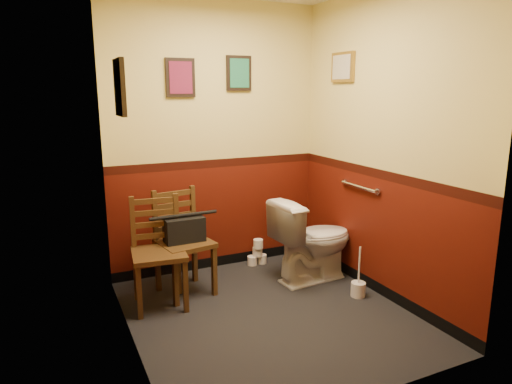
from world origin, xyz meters
TOP-DOWN VIEW (x-y plane):
  - floor at (0.00, 0.00)m, footprint 2.20×2.40m
  - wall_back at (0.00, 1.20)m, footprint 2.20×0.00m
  - wall_front at (0.00, -1.20)m, footprint 2.20×0.00m
  - wall_left at (-1.10, 0.00)m, footprint 0.00×2.40m
  - wall_right at (1.10, 0.00)m, footprint 0.00×2.40m
  - grab_bar at (1.07, 0.25)m, footprint 0.05×0.56m
  - framed_print_back_a at (-0.35, 1.18)m, footprint 0.28×0.04m
  - framed_print_back_b at (0.25, 1.18)m, footprint 0.26×0.04m
  - framed_print_left at (-1.08, 0.10)m, footprint 0.04×0.30m
  - framed_print_right at (1.08, 0.60)m, footprint 0.04×0.34m
  - toilet at (0.72, 0.48)m, footprint 0.85×0.52m
  - toilet_brush at (0.89, -0.04)m, footprint 0.13×0.13m
  - chair_left at (-0.77, 0.59)m, footprint 0.49×0.49m
  - chair_right at (-0.51, 0.75)m, footprint 0.52×0.52m
  - handbag at (-0.50, 0.70)m, footprint 0.36×0.19m
  - tp_stack at (0.40, 1.06)m, footprint 0.22×0.13m

SIDE VIEW (x-z plane):
  - floor at x=0.00m, z-range 0.00..0.00m
  - toilet_brush at x=0.89m, z-range -0.16..0.31m
  - tp_stack at x=0.40m, z-range -0.02..0.26m
  - toilet at x=0.72m, z-range 0.00..0.81m
  - chair_left at x=-0.77m, z-range 0.00..0.95m
  - chair_right at x=-0.51m, z-range 0.00..0.96m
  - handbag at x=-0.50m, z-range 0.48..0.74m
  - grab_bar at x=1.07m, z-range 0.92..0.98m
  - wall_back at x=0.00m, z-range 0.00..2.70m
  - wall_front at x=0.00m, z-range 0.00..2.70m
  - wall_left at x=-1.10m, z-range 0.00..2.70m
  - wall_right at x=1.10m, z-range 0.00..2.70m
  - framed_print_left at x=-1.08m, z-range 1.66..2.04m
  - framed_print_back_a at x=-0.35m, z-range 1.77..2.13m
  - framed_print_back_b at x=0.25m, z-range 1.83..2.17m
  - framed_print_right at x=1.08m, z-range 1.91..2.19m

